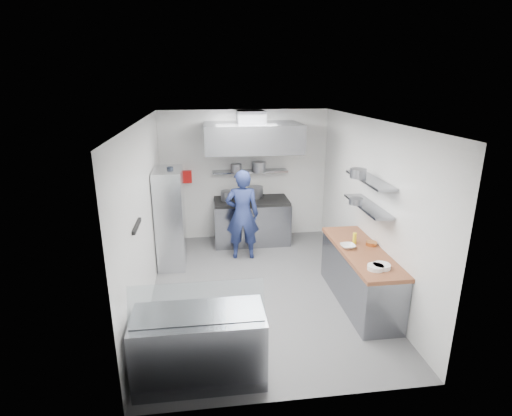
{
  "coord_description": "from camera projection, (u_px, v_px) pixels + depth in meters",
  "views": [
    {
      "loc": [
        -0.86,
        -5.97,
        3.36
      ],
      "look_at": [
        0.0,
        0.6,
        1.25
      ],
      "focal_mm": 28.0,
      "sensor_mm": 36.0,
      "label": 1
    }
  ],
  "objects": [
    {
      "name": "rack_jar",
      "position": [
        170.0,
        172.0,
        7.18
      ],
      "size": [
        0.11,
        0.11,
        0.18
      ],
      "primitive_type": "cylinder",
      "color": "black",
      "rests_on": "wire_rack"
    },
    {
      "name": "rack_bin_b",
      "position": [
        170.0,
        198.0,
        7.4
      ],
      "size": [
        0.13,
        0.17,
        0.15
      ],
      "primitive_type": "cube",
      "color": "yellow",
      "rests_on": "wire_rack"
    },
    {
      "name": "plate_stack_b",
      "position": [
        382.0,
        266.0,
        5.49
      ],
      "size": [
        0.24,
        0.24,
        0.06
      ],
      "primitive_type": "cylinder",
      "color": "white",
      "rests_on": "prep_counter_top"
    },
    {
      "name": "rack_bin_a",
      "position": [
        170.0,
        228.0,
        7.29
      ],
      "size": [
        0.15,
        0.19,
        0.17
      ],
      "primitive_type": "cube",
      "color": "white",
      "rests_on": "wire_rack"
    },
    {
      "name": "wall_back",
      "position": [
        245.0,
        175.0,
        8.7
      ],
      "size": [
        3.6,
        2.8,
        0.02
      ],
      "primitive_type": "cube",
      "rotation": [
        1.57,
        0.0,
        0.0
      ],
      "color": "white",
      "rests_on": "floor"
    },
    {
      "name": "floor",
      "position": [
        261.0,
        289.0,
        6.77
      ],
      "size": [
        5.0,
        5.0,
        0.0
      ],
      "primitive_type": "plane",
      "color": "#4F4F51",
      "rests_on": "ground"
    },
    {
      "name": "display_case",
      "position": [
        200.0,
        346.0,
        4.62
      ],
      "size": [
        1.5,
        0.7,
        0.85
      ],
      "primitive_type": "cube",
      "color": "gray",
      "rests_on": "floor"
    },
    {
      "name": "gas_range",
      "position": [
        252.0,
        222.0,
        8.63
      ],
      "size": [
        1.6,
        0.8,
        0.9
      ],
      "primitive_type": "cube",
      "color": "gray",
      "rests_on": "floor"
    },
    {
      "name": "stock_pot_left",
      "position": [
        227.0,
        196.0,
        8.4
      ],
      "size": [
        0.27,
        0.27,
        0.2
      ],
      "primitive_type": "cylinder",
      "color": "slate",
      "rests_on": "cooktop"
    },
    {
      "name": "shelf_pot_b",
      "position": [
        259.0,
        167.0,
        8.34
      ],
      "size": [
        0.29,
        0.29,
        0.22
      ],
      "primitive_type": "cylinder",
      "color": "slate",
      "rests_on": "over_range_shelf"
    },
    {
      "name": "prep_counter_base",
      "position": [
        359.0,
        278.0,
        6.25
      ],
      "size": [
        0.62,
        2.0,
        0.84
      ],
      "primitive_type": "cube",
      "color": "gray",
      "rests_on": "floor"
    },
    {
      "name": "chef",
      "position": [
        242.0,
        215.0,
        7.73
      ],
      "size": [
        0.68,
        0.48,
        1.78
      ],
      "primitive_type": "imported",
      "rotation": [
        0.0,
        0.0,
        3.06
      ],
      "color": "navy",
      "rests_on": "floor"
    },
    {
      "name": "stock_pot_mid",
      "position": [
        256.0,
        192.0,
        8.61
      ],
      "size": [
        0.33,
        0.33,
        0.24
      ],
      "primitive_type": "cylinder",
      "color": "slate",
      "rests_on": "cooktop"
    },
    {
      "name": "extractor_hood",
      "position": [
        252.0,
        137.0,
        7.9
      ],
      "size": [
        1.9,
        1.15,
        0.55
      ],
      "primitive_type": "cube",
      "color": "gray",
      "rests_on": "wall_back"
    },
    {
      "name": "mixing_bowl",
      "position": [
        348.0,
        246.0,
        6.16
      ],
      "size": [
        0.24,
        0.24,
        0.06
      ],
      "primitive_type": "imported",
      "rotation": [
        0.0,
        0.0,
        0.04
      ],
      "color": "white",
      "rests_on": "prep_counter_top"
    },
    {
      "name": "knife_strip",
      "position": [
        137.0,
        226.0,
        5.22
      ],
      "size": [
        0.04,
        0.55,
        0.05
      ],
      "primitive_type": "cube",
      "color": "black",
      "rests_on": "wall_left"
    },
    {
      "name": "hood_duct",
      "position": [
        251.0,
        117.0,
        8.0
      ],
      "size": [
        0.55,
        0.55,
        0.24
      ],
      "primitive_type": "cube",
      "color": "slate",
      "rests_on": "extractor_hood"
    },
    {
      "name": "shelf_pot_d",
      "position": [
        358.0,
        173.0,
        6.13
      ],
      "size": [
        0.25,
        0.25,
        0.14
      ],
      "primitive_type": "cylinder",
      "color": "slate",
      "rests_on": "wall_shelf_upper"
    },
    {
      "name": "display_glass",
      "position": [
        197.0,
        303.0,
        4.31
      ],
      "size": [
        1.47,
        0.19,
        0.42
      ],
      "primitive_type": "cube",
      "rotation": [
        -0.38,
        0.0,
        0.0
      ],
      "color": "silver",
      "rests_on": "display_case"
    },
    {
      "name": "copper_pan",
      "position": [
        371.0,
        243.0,
        6.26
      ],
      "size": [
        0.17,
        0.17,
        0.06
      ],
      "primitive_type": "cylinder",
      "color": "#C77838",
      "rests_on": "prep_counter_top"
    },
    {
      "name": "shelf_pot_a",
      "position": [
        236.0,
        168.0,
        8.3
      ],
      "size": [
        0.23,
        0.23,
        0.18
      ],
      "primitive_type": "cylinder",
      "color": "slate",
      "rests_on": "over_range_shelf"
    },
    {
      "name": "prep_counter_top",
      "position": [
        362.0,
        251.0,
        6.12
      ],
      "size": [
        0.65,
        2.04,
        0.06
      ],
      "primitive_type": "cube",
      "color": "brown",
      "rests_on": "prep_counter_base"
    },
    {
      "name": "over_range_shelf",
      "position": [
        250.0,
        171.0,
        8.53
      ],
      "size": [
        1.6,
        0.3,
        0.04
      ],
      "primitive_type": "cube",
      "color": "gray",
      "rests_on": "wall_back"
    },
    {
      "name": "ceiling",
      "position": [
        261.0,
        121.0,
        5.92
      ],
      "size": [
        5.0,
        5.0,
        0.0
      ],
      "primitive_type": "plane",
      "rotation": [
        3.14,
        0.0,
        0.0
      ],
      "color": "silver",
      "rests_on": "wall_back"
    },
    {
      "name": "wall_left",
      "position": [
        145.0,
        215.0,
        6.12
      ],
      "size": [
        2.8,
        5.0,
        0.02
      ],
      "primitive_type": "cube",
      "rotation": [
        1.57,
        0.0,
        1.57
      ],
      "color": "white",
      "rests_on": "floor"
    },
    {
      "name": "wall_right",
      "position": [
        369.0,
        206.0,
        6.56
      ],
      "size": [
        2.8,
        5.0,
        0.02
      ],
      "primitive_type": "cube",
      "rotation": [
        1.57,
        0.0,
        -1.57
      ],
      "color": "white",
      "rests_on": "floor"
    },
    {
      "name": "wall_front",
      "position": [
        296.0,
        287.0,
        3.98
      ],
      "size": [
        3.6,
        2.8,
        0.02
      ],
      "primitive_type": "cube",
      "rotation": [
        -1.57,
        0.0,
        0.0
      ],
      "color": "white",
      "rests_on": "floor"
    },
    {
      "name": "cooktop",
      "position": [
        251.0,
        201.0,
        8.48
      ],
      "size": [
        1.57,
        0.78,
        0.06
      ],
      "primitive_type": "cube",
      "color": "black",
      "rests_on": "gas_range"
    },
    {
      "name": "squeeze_bottle",
      "position": [
        355.0,
        238.0,
        6.3
      ],
      "size": [
        0.06,
        0.06,
        0.18
      ],
      "primitive_type": "cylinder",
      "color": "yellow",
      "rests_on": "prep_counter_top"
    },
    {
      "name": "plate_stack_a",
      "position": [
        376.0,
        267.0,
        5.45
      ],
      "size": [
        0.23,
        0.23,
        0.06
      ],
      "primitive_type": "cylinder",
      "color": "white",
      "rests_on": "prep_counter_top"
    },
    {
      "name": "wire_rack",
      "position": [
        171.0,
        218.0,
        7.44
      ],
      "size": [
        0.5,
        0.9,
        1.85
      ],
      "primitive_type": "cube",
      "color": "silver",
      "rests_on": "floor"
    },
    {
      "name": "wall_shelf_upper",
      "position": [
        370.0,
        180.0,
        6.1
      ],
      "size": [
        0.3,
        1.3,
        0.04
      ],
      "primitive_type": "cube",
      "color": "gray",
      "rests_on": "wall_right"
    },
    {
      "name": "wall_shelf_lower",
      "position": [
        367.0,
        206.0,
        6.23
      ],
      "size": [
        0.3,
        1.3,
        0.04
      ],
      "primitive_type": "cube",
      "color": "gray",
      "rests_on": "wall_right"
    },
    {
      "name": "red_firebox",
      "position": [
        187.0,
        177.0,
        8.48
      ],
      "size": [
        0.22,
        0.1,
        0.26
      ],
      "primitive_type": "cube",
      "color": "red",
      "rests_on": "wall_back"
    },
    {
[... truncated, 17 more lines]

